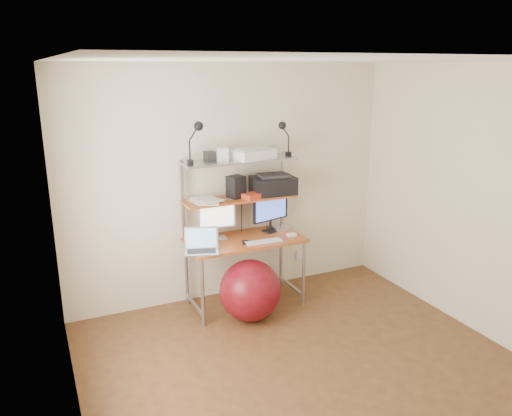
# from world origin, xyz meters

# --- Properties ---
(room) EXTENTS (3.60, 3.60, 3.60)m
(room) POSITION_xyz_m (0.00, 0.00, 1.25)
(room) COLOR brown
(room) RESTS_ON ground
(computer_desk) EXTENTS (1.20, 0.60, 1.57)m
(computer_desk) POSITION_xyz_m (0.00, 1.50, 0.96)
(computer_desk) COLOR #C35B26
(computer_desk) RESTS_ON ground
(desktop) EXTENTS (1.20, 0.60, 0.00)m
(desktop) POSITION_xyz_m (0.00, 1.44, 0.74)
(desktop) COLOR #C35B26
(desktop) RESTS_ON computer_desk
(mid_shelf) EXTENTS (1.18, 0.34, 0.00)m
(mid_shelf) POSITION_xyz_m (0.00, 1.57, 1.15)
(mid_shelf) COLOR #C35B26
(mid_shelf) RESTS_ON computer_desk
(top_shelf) EXTENTS (1.18, 0.34, 0.00)m
(top_shelf) POSITION_xyz_m (0.00, 1.57, 1.55)
(top_shelf) COLOR #A4A3A8
(top_shelf) RESTS_ON computer_desk
(floor) EXTENTS (3.60, 3.60, 0.00)m
(floor) POSITION_xyz_m (0.00, 0.00, 0.00)
(floor) COLOR brown
(floor) RESTS_ON ground
(wall_outlet) EXTENTS (0.08, 0.01, 0.12)m
(wall_outlet) POSITION_xyz_m (0.85, 1.79, 0.30)
(wall_outlet) COLOR white
(wall_outlet) RESTS_ON room
(monitor_silver) EXTENTS (0.40, 0.15, 0.44)m
(monitor_silver) POSITION_xyz_m (-0.26, 1.57, 0.97)
(monitor_silver) COLOR silver
(monitor_silver) RESTS_ON desktop
(monitor_black) EXTENTS (0.46, 0.18, 0.47)m
(monitor_black) POSITION_xyz_m (0.36, 1.57, 0.97)
(monitor_black) COLOR black
(monitor_black) RESTS_ON desktop
(laptop) EXTENTS (0.39, 0.35, 0.28)m
(laptop) POSITION_xyz_m (-0.52, 1.29, 0.79)
(laptop) COLOR silver
(laptop) RESTS_ON desktop
(keyboard) EXTENTS (0.39, 0.13, 0.01)m
(keyboard) POSITION_xyz_m (0.14, 1.27, 0.75)
(keyboard) COLOR white
(keyboard) RESTS_ON desktop
(mouse) EXTENTS (0.09, 0.06, 0.03)m
(mouse) POSITION_xyz_m (0.49, 1.32, 0.75)
(mouse) COLOR white
(mouse) RESTS_ON desktop
(mac_mini) EXTENTS (0.20, 0.20, 0.03)m
(mac_mini) POSITION_xyz_m (0.49, 1.55, 0.76)
(mac_mini) COLOR silver
(mac_mini) RESTS_ON desktop
(phone) EXTENTS (0.10, 0.14, 0.01)m
(phone) POSITION_xyz_m (-0.04, 1.33, 0.74)
(phone) COLOR black
(phone) RESTS_ON desktop
(printer) EXTENTS (0.48, 0.35, 0.21)m
(printer) POSITION_xyz_m (0.39, 1.57, 1.25)
(printer) COLOR black
(printer) RESTS_ON mid_shelf
(nas_cube) EXTENTS (0.19, 0.19, 0.23)m
(nas_cube) POSITION_xyz_m (-0.03, 1.59, 1.26)
(nas_cube) COLOR black
(nas_cube) RESTS_ON mid_shelf
(red_box) EXTENTS (0.23, 0.19, 0.06)m
(red_box) POSITION_xyz_m (0.11, 1.48, 1.18)
(red_box) COLOR red
(red_box) RESTS_ON mid_shelf
(scanner) EXTENTS (0.48, 0.37, 0.11)m
(scanner) POSITION_xyz_m (0.14, 1.55, 1.60)
(scanner) COLOR white
(scanner) RESTS_ON top_shelf
(box_white) EXTENTS (0.13, 0.12, 0.13)m
(box_white) POSITION_xyz_m (-0.18, 1.56, 1.62)
(box_white) COLOR white
(box_white) RESTS_ON top_shelf
(box_grey) EXTENTS (0.11, 0.11, 0.10)m
(box_grey) POSITION_xyz_m (-0.30, 1.62, 1.60)
(box_grey) COLOR #2A292C
(box_grey) RESTS_ON top_shelf
(clip_lamp_left) EXTENTS (0.16, 0.09, 0.41)m
(clip_lamp_left) POSITION_xyz_m (-0.47, 1.49, 1.85)
(clip_lamp_left) COLOR black
(clip_lamp_left) RESTS_ON top_shelf
(clip_lamp_right) EXTENTS (0.15, 0.08, 0.37)m
(clip_lamp_right) POSITION_xyz_m (0.47, 1.52, 1.82)
(clip_lamp_right) COLOR black
(clip_lamp_right) RESTS_ON top_shelf
(exercise_ball) EXTENTS (0.62, 0.62, 0.62)m
(exercise_ball) POSITION_xyz_m (-0.08, 1.12, 0.31)
(exercise_ball) COLOR maroon
(exercise_ball) RESTS_ON floor
(paper_stack) EXTENTS (0.33, 0.40, 0.02)m
(paper_stack) POSITION_xyz_m (-0.37, 1.57, 1.16)
(paper_stack) COLOR white
(paper_stack) RESTS_ON mid_shelf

